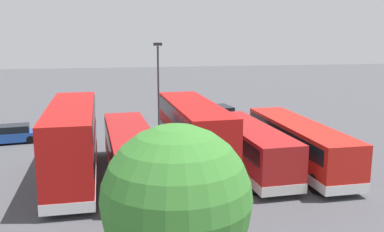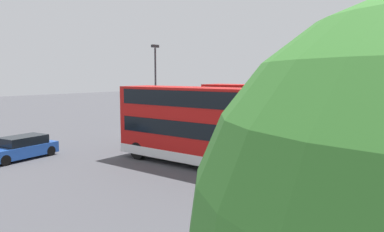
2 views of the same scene
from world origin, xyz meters
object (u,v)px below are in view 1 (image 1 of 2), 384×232
Objects in this scene: bus_double_decker_third at (194,138)px; car_small_green at (11,134)px; bus_single_deck_second at (250,147)px; bus_double_decker_fifth at (73,141)px; car_hatchback_silver at (222,113)px; waste_bin_yellow at (242,123)px; lamp_post_tall at (158,82)px; bus_single_deck_near_end at (299,143)px; bus_single_deck_fourth at (131,152)px.

bus_double_decker_third is 2.28× the size of car_small_green.
bus_single_deck_second is at bearing 148.42° from car_small_green.
car_small_green is (16.60, -10.20, -0.92)m from bus_single_deck_second.
bus_double_decker_fifth is at bearing 120.10° from car_small_green.
car_hatchback_silver is at bearing -163.28° from car_small_green.
bus_single_deck_second is 10.85× the size of waste_bin_yellow.
car_hatchback_silver is 9.76m from lamp_post_tall.
bus_single_deck_second is 2.14× the size of car_hatchback_silver.
bus_double_decker_third reaches higher than bus_single_deck_second.
lamp_post_tall is 9.02m from waste_bin_yellow.
bus_single_deck_near_end is 13.11m from lamp_post_tall.
bus_single_deck_fourth is 18.42m from car_hatchback_silver.
car_hatchback_silver is (-12.99, -15.66, -1.75)m from bus_double_decker_fifth.
bus_single_deck_near_end is 1.15× the size of bus_single_deck_second.
lamp_post_tall reaches higher than bus_single_deck_second.
bus_single_deck_second is at bearing 75.32° from waste_bin_yellow.
bus_double_decker_third is at bearing 176.71° from bus_double_decker_fifth.
bus_double_decker_fifth reaches higher than car_small_green.
lamp_post_tall is (8.14, -9.84, 2.98)m from bus_single_deck_near_end.
car_hatchback_silver is at bearing -76.98° from waste_bin_yellow.
car_small_green is 0.58× the size of lamp_post_tall.
waste_bin_yellow is (-0.92, 3.96, -0.23)m from car_hatchback_silver.
bus_double_decker_fifth is (14.21, 0.15, 0.83)m from bus_single_deck_near_end.
lamp_post_tall is at bearing -105.10° from bus_single_deck_fourth.
bus_single_deck_fourth is at bearing 48.05° from waste_bin_yellow.
bus_double_decker_third is 0.90× the size of bus_double_decker_fifth.
waste_bin_yellow is (-19.71, -1.68, -0.23)m from car_small_green.
bus_double_decker_third is (3.64, 0.22, 0.83)m from bus_single_deck_second.
car_hatchback_silver is (-2.20, -15.85, -0.92)m from bus_single_deck_second.
bus_single_deck_second is 19.50m from car_small_green.
bus_double_decker_fifth is 1.46× the size of lamp_post_tall.
bus_single_deck_near_end is 2.48× the size of car_hatchback_silver.
bus_double_decker_third is at bearing 3.44° from bus_single_deck_second.
bus_single_deck_fourth is at bearing 132.43° from car_small_green.
car_hatchback_silver is (1.22, -15.51, -0.92)m from bus_single_deck_near_end.
bus_single_deck_second is 3.74m from bus_double_decker_third.
waste_bin_yellow is at bearing -167.71° from lamp_post_tall.
bus_double_decker_fifth is (3.37, -0.03, 0.83)m from bus_single_deck_fourth.
car_hatchback_silver is 0.61× the size of lamp_post_tall.
lamp_post_tall reaches higher than bus_double_decker_fifth.
bus_single_deck_fourth is 13.63m from car_small_green.
bus_double_decker_fifth is at bearing 58.69° from lamp_post_tall.
bus_single_deck_second reaches higher than car_hatchback_silver.
bus_single_deck_near_end is at bearing -179.40° from bus_double_decker_fifth.
bus_single_deck_fourth is 2.64× the size of car_small_green.
car_hatchback_silver is at bearing -140.66° from lamp_post_tall.
bus_double_decker_third is at bearing 141.20° from car_small_green.
bus_single_deck_near_end is 1.51× the size of lamp_post_tall.
car_hatchback_silver reaches higher than waste_bin_yellow.
car_small_green is (9.17, -10.04, -0.92)m from bus_single_deck_fourth.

